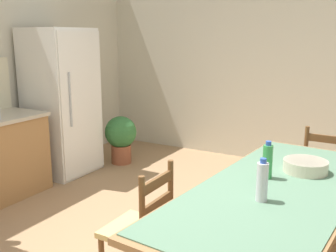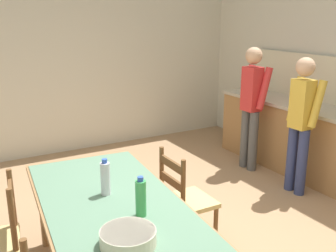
% 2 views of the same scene
% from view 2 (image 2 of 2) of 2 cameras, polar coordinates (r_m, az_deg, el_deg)
% --- Properties ---
extents(ground_plane, '(8.32, 8.32, 0.00)m').
position_cam_2_polar(ground_plane, '(3.64, 4.20, -17.71)').
color(ground_plane, '#9E7A56').
extents(wall_left, '(0.12, 5.20, 2.90)m').
position_cam_2_polar(wall_left, '(6.04, -13.30, 10.10)').
color(wall_left, beige).
rests_on(wall_left, ground).
extents(kitchen_counter, '(3.12, 0.66, 0.91)m').
position_cam_2_polar(kitchen_counter, '(5.26, 21.03, -2.43)').
color(kitchen_counter, '#9E7042').
rests_on(kitchen_counter, ground).
extents(dining_table, '(2.36, 1.13, 0.76)m').
position_cam_2_polar(dining_table, '(2.70, -7.17, -13.50)').
color(dining_table, olive).
rests_on(dining_table, ground).
extents(bottle_near_centre, '(0.07, 0.07, 0.27)m').
position_cam_2_polar(bottle_near_centre, '(2.86, -9.08, -7.47)').
color(bottle_near_centre, silver).
rests_on(bottle_near_centre, dining_table).
extents(bottle_off_centre, '(0.07, 0.07, 0.27)m').
position_cam_2_polar(bottle_off_centre, '(2.55, -3.97, -10.35)').
color(bottle_off_centre, green).
rests_on(bottle_off_centre, dining_table).
extents(serving_bowl, '(0.32, 0.32, 0.09)m').
position_cam_2_polar(serving_bowl, '(2.29, -5.82, -15.71)').
color(serving_bowl, beige).
rests_on(serving_bowl, dining_table).
extents(chair_side_far_left, '(0.42, 0.40, 0.91)m').
position_cam_2_polar(chair_side_far_left, '(3.50, 2.47, -10.82)').
color(chair_side_far_left, brown).
rests_on(chair_side_far_left, ground).
extents(person_at_sink, '(0.41, 0.28, 1.62)m').
position_cam_2_polar(person_at_sink, '(5.24, 12.05, 3.38)').
color(person_at_sink, '#4C4C4C').
rests_on(person_at_sink, ground).
extents(person_at_counter, '(0.39, 0.27, 1.57)m').
position_cam_2_polar(person_at_counter, '(4.65, 18.75, 0.97)').
color(person_at_counter, navy).
rests_on(person_at_counter, ground).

